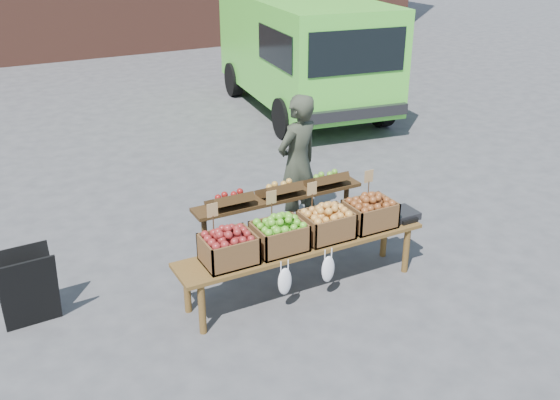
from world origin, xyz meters
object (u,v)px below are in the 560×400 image
crate_russet_pears (279,236)px  crate_green_apples (370,214)px  back_table (279,218)px  crate_golden_apples (229,249)px  vendor (298,164)px  display_bench (303,267)px  chalkboard_sign (28,289)px  weighing_scale (401,214)px  crate_red_apples (326,225)px  delivery_van (303,55)px

crate_russet_pears → crate_green_apples: (1.10, 0.00, 0.00)m
back_table → crate_golden_apples: 1.19m
vendor → crate_green_apples: size_ratio=3.47×
display_bench → back_table: bearing=81.6°
back_table → crate_russet_pears: 0.84m
back_table → crate_green_apples: back_table is taller
vendor → chalkboard_sign: bearing=-7.2°
back_table → crate_russet_pears: (-0.38, -0.72, 0.19)m
crate_green_apples → weighing_scale: bearing=0.0°
display_bench → weighing_scale: weighing_scale is taller
crate_russet_pears → crate_red_apples: bearing=0.0°
crate_golden_apples → chalkboard_sign: bearing=158.2°
crate_russet_pears → weighing_scale: bearing=0.0°
delivery_van → chalkboard_sign: 7.98m
crate_russet_pears → vendor: bearing=54.0°
delivery_van → crate_green_apples: bearing=-106.0°
crate_red_apples → back_table: bearing=103.1°
display_bench → crate_golden_apples: size_ratio=5.40×
display_bench → crate_russet_pears: crate_russet_pears is taller
back_table → chalkboard_sign: bearing=-179.8°
crate_russet_pears → crate_red_apples: size_ratio=1.00×
delivery_van → weighing_scale: delivery_van is taller
vendor → crate_golden_apples: 1.98m
chalkboard_sign → crate_russet_pears: 2.45m
weighing_scale → crate_golden_apples: bearing=180.0°
crate_red_apples → crate_green_apples: (0.55, 0.00, 0.00)m
chalkboard_sign → crate_russet_pears: (2.32, -0.71, 0.32)m
crate_red_apples → crate_green_apples: same height
crate_russet_pears → chalkboard_sign: bearing=163.0°
display_bench → crate_golden_apples: crate_golden_apples is taller
vendor → weighing_scale: (0.58, -1.30, -0.26)m
crate_russet_pears → crate_red_apples: 0.55m
delivery_van → crate_red_apples: size_ratio=9.92×
back_table → display_bench: size_ratio=0.78×
weighing_scale → crate_red_apples: bearing=180.0°
crate_red_apples → delivery_van: bearing=62.2°
vendor → weighing_scale: vendor is taller
vendor → crate_russet_pears: (-0.94, -1.30, -0.16)m
crate_red_apples → weighing_scale: crate_red_apples is taller
back_table → crate_green_apples: size_ratio=4.20×
back_table → display_bench: bearing=-98.4°
delivery_van → vendor: delivery_van is taller
crate_red_apples → crate_golden_apples: bearing=180.0°
back_table → crate_green_apples: 1.03m
delivery_van → crate_golden_apples: 7.29m
vendor → crate_green_apples: bearing=79.5°
weighing_scale → back_table: bearing=147.8°
weighing_scale → crate_russet_pears: bearing=180.0°
vendor → crate_golden_apples: bearing=23.6°
back_table → delivery_van: bearing=57.7°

